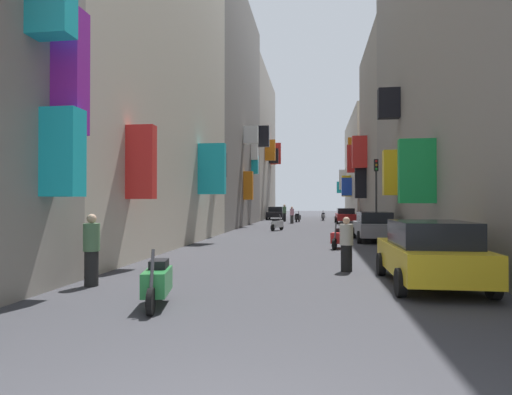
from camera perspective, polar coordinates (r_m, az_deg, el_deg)
name	(u,v)px	position (r m, az deg, el deg)	size (l,w,h in m)	color
ground_plane	(304,228)	(33.17, 6.39, -4.07)	(140.00, 140.00, 0.00)	#38383D
building_left_mid_a	(123,39)	(22.21, -17.13, 19.28)	(7.37, 17.12, 19.09)	#BCB29E
building_left_mid_b	(212,111)	(38.27, -5.79, 11.23)	(7.40, 17.82, 19.73)	slate
building_left_mid_c	(245,147)	(55.36, -1.41, 6.64)	(7.37, 17.81, 18.04)	gray
building_right_mid_a	(405,135)	(37.35, 18.96, 7.82)	(7.24, 11.76, 14.93)	#9E9384
building_right_mid_c	(375,168)	(54.40, 15.40, 3.71)	(7.20, 18.67, 12.21)	#BCB29E
parked_car_yellow	(430,252)	(11.05, 21.87, -6.70)	(2.00, 4.11, 1.53)	gold
parked_car_red	(345,215)	(42.09, 11.68, -2.31)	(1.90, 4.15, 1.43)	#B21E1E
parked_car_black	(276,213)	(50.49, 2.66, -2.03)	(2.01, 4.33, 1.49)	black
parked_car_grey	(374,226)	(23.00, 15.22, -3.61)	(1.90, 4.45, 1.49)	slate
scooter_red	(339,238)	(19.04, 10.91, -5.19)	(0.79, 1.87, 1.13)	red
scooter_green	(157,281)	(8.60, -12.85, -10.72)	(0.66, 1.85, 1.13)	#287F3D
scooter_black	(298,217)	(44.14, 5.50, -2.62)	(0.61, 1.77, 1.13)	black
scooter_silver	(323,216)	(48.31, 8.83, -2.45)	(0.51, 1.78, 1.13)	#ADADB2
scooter_white	(277,224)	(30.43, 2.79, -3.51)	(0.81, 1.72, 1.13)	silver
pedestrian_crossing	(346,244)	(12.71, 11.80, -6.06)	(0.54, 0.54, 1.56)	black
pedestrian_near_left	(292,215)	(40.86, 4.75, -2.31)	(0.52, 0.52, 1.60)	#343434
pedestrian_near_right	(91,250)	(10.99, -20.82, -6.48)	(0.52, 0.52, 1.70)	black
pedestrian_mid_street	(284,213)	(45.08, 3.76, -2.04)	(0.48, 0.48, 1.79)	black
traffic_light_near_corner	(376,183)	(28.27, 15.52, 1.79)	(0.26, 0.34, 4.69)	#2D2D2D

